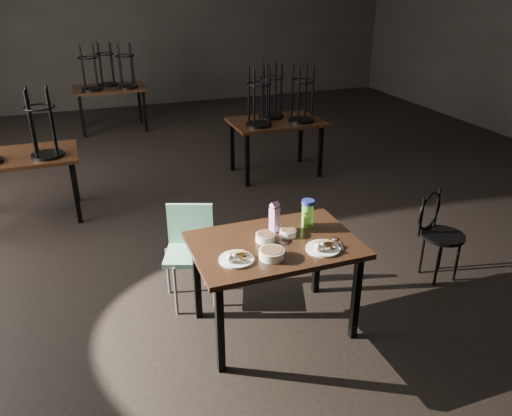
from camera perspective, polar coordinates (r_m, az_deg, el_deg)
name	(u,v)px	position (r m, az deg, el deg)	size (l,w,h in m)	color
main_table	(275,252)	(3.66, 2.16, -5.03)	(1.20, 0.80, 0.75)	black
plate_left	(236,258)	(3.39, -2.27, -5.70)	(0.24, 0.24, 0.08)	white
plate_right	(323,247)	(3.55, 7.68, -4.42)	(0.25, 0.25, 0.08)	white
bowl_near	(265,237)	(3.63, 1.08, -3.34)	(0.14, 0.14, 0.06)	white
bowl_far	(288,232)	(3.70, 3.67, -2.80)	(0.12, 0.12, 0.05)	white
bowl_big	(272,254)	(3.41, 1.80, -5.23)	(0.18, 0.18, 0.06)	white
juice_carton	(275,218)	(3.73, 2.13, -1.10)	(0.08, 0.08, 0.24)	#861872
water_bottle	(308,213)	(3.82, 5.91, -0.57)	(0.13, 0.13, 0.22)	#69CB3B
spoon	(336,240)	(3.69, 9.11, -3.59)	(0.06, 0.20, 0.01)	silver
bentwood_chair	(437,229)	(4.70, 20.01, -2.23)	(0.42, 0.42, 0.79)	black
school_chair	(190,245)	(4.15, -7.59, -4.21)	(0.49, 0.49, 0.82)	#659E85
bg_table_left	(18,156)	(5.93, -25.54, 5.38)	(1.20, 0.80, 1.48)	black
bg_table_right	(276,119)	(6.72, 2.35, 10.17)	(1.20, 0.80, 1.48)	black
bg_table_far	(109,86)	(9.20, -16.41, 13.27)	(1.20, 0.80, 1.48)	black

